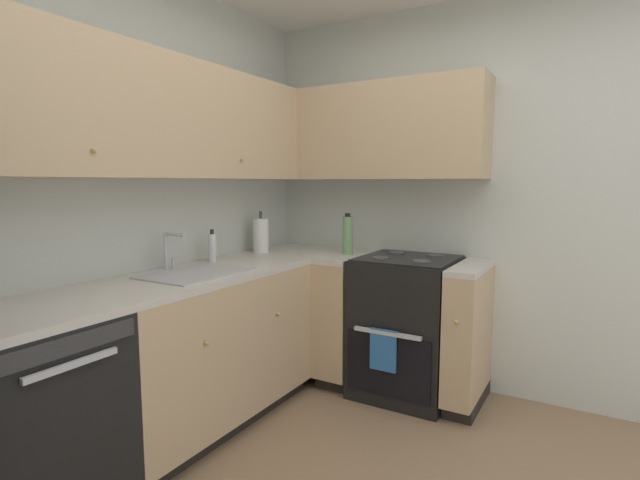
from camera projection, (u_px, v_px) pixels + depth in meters
wall_back at (95, 206)px, 2.49m from camera, size 3.52×0.05×2.59m
wall_right at (507, 201)px, 3.10m from camera, size 0.05×3.53×2.59m
dishwasher at (30, 425)px, 1.94m from camera, size 0.60×0.63×0.88m
lower_cabinets_back at (204, 350)px, 2.79m from camera, size 1.38×0.62×0.88m
countertop_back at (202, 274)px, 2.74m from camera, size 2.58×0.60×0.03m
lower_cabinets_right at (395, 327)px, 3.25m from camera, size 0.62×1.06×0.88m
countertop_right at (396, 261)px, 3.19m from camera, size 0.60×1.06×0.03m
oven_range at (407, 325)px, 3.22m from camera, size 0.68×0.62×1.06m
upper_cabinets_back at (157, 118)px, 2.57m from camera, size 2.26×0.34×0.64m
upper_cabinets_right at (368, 133)px, 3.35m from camera, size 0.32×1.61×0.64m
sink at (196, 281)px, 2.66m from camera, size 0.56×0.40×0.10m
faucet at (169, 248)px, 2.74m from camera, size 0.07×0.16×0.22m
soap_bottle at (212, 247)px, 3.05m from camera, size 0.05×0.05×0.21m
paper_towel_roll at (261, 235)px, 3.45m from camera, size 0.11×0.11×0.31m
oil_bottle at (348, 235)px, 3.35m from camera, size 0.07×0.07×0.29m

